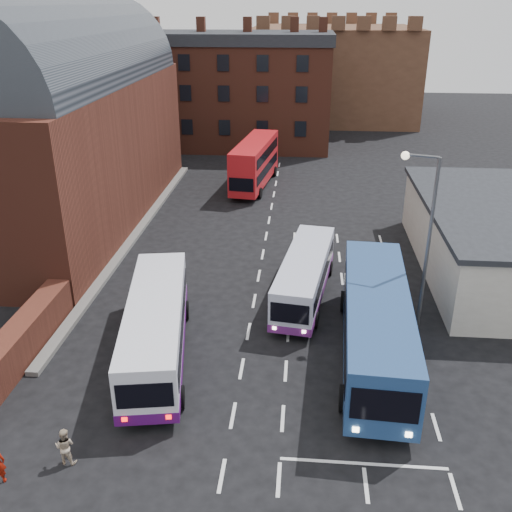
# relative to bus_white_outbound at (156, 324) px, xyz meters

# --- Properties ---
(ground) EXTENTS (180.00, 180.00, 0.00)m
(ground) POSITION_rel_bus_white_outbound_xyz_m (4.00, -3.08, -1.72)
(ground) COLOR black
(railway_station) EXTENTS (12.00, 28.00, 16.00)m
(railway_station) POSITION_rel_bus_white_outbound_xyz_m (-11.50, 17.92, 5.92)
(railway_station) COLOR #602B1E
(railway_station) RESTS_ON ground
(forecourt_wall) EXTENTS (1.20, 10.00, 1.80)m
(forecourt_wall) POSITION_rel_bus_white_outbound_xyz_m (-6.20, -1.08, -0.82)
(forecourt_wall) COLOR #602B1E
(forecourt_wall) RESTS_ON ground
(cream_building) EXTENTS (10.40, 16.40, 4.25)m
(cream_building) POSITION_rel_bus_white_outbound_xyz_m (19.00, 10.92, 0.44)
(cream_building) COLOR beige
(cream_building) RESTS_ON ground
(brick_terrace) EXTENTS (22.00, 10.00, 11.00)m
(brick_terrace) POSITION_rel_bus_white_outbound_xyz_m (-2.00, 42.92, 3.78)
(brick_terrace) COLOR brown
(brick_terrace) RESTS_ON ground
(castle_keep) EXTENTS (22.00, 22.00, 12.00)m
(castle_keep) POSITION_rel_bus_white_outbound_xyz_m (10.00, 62.92, 4.28)
(castle_keep) COLOR brown
(castle_keep) RESTS_ON ground
(bus_white_outbound) EXTENTS (4.19, 10.93, 2.91)m
(bus_white_outbound) POSITION_rel_bus_white_outbound_xyz_m (0.00, 0.00, 0.00)
(bus_white_outbound) COLOR silver
(bus_white_outbound) RESTS_ON ground
(bus_white_inbound) EXTENTS (3.48, 9.57, 2.55)m
(bus_white_inbound) POSITION_rel_bus_white_outbound_xyz_m (6.75, 6.33, -0.21)
(bus_white_inbound) COLOR silver
(bus_white_inbound) RESTS_ON ground
(bus_blue) EXTENTS (3.61, 12.35, 3.33)m
(bus_blue) POSITION_rel_bus_white_outbound_xyz_m (10.00, 0.69, 0.25)
(bus_blue) COLOR navy
(bus_blue) RESTS_ON ground
(bus_red_double) EXTENTS (3.58, 10.38, 4.07)m
(bus_red_double) POSITION_rel_bus_white_outbound_xyz_m (2.16, 27.05, 0.44)
(bus_red_double) COLOR red
(bus_red_double) RESTS_ON ground
(street_lamp) EXTENTS (1.75, 0.74, 8.90)m
(street_lamp) POSITION_rel_bus_white_outbound_xyz_m (12.31, 3.98, 3.65)
(street_lamp) COLOR #5A5B5F
(street_lamp) RESTS_ON ground
(pedestrian_beige) EXTENTS (0.72, 0.57, 1.46)m
(pedestrian_beige) POSITION_rel_bus_white_outbound_xyz_m (-1.64, -6.90, -0.99)
(pedestrian_beige) COLOR tan
(pedestrian_beige) RESTS_ON ground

